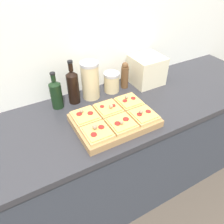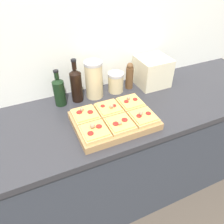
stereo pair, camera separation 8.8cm
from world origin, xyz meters
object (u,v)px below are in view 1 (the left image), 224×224
(toaster_oven, at_px, (147,70))
(wine_bottle, at_px, (73,86))
(cutting_board, at_px, (114,120))
(olive_oil_bottle, at_px, (56,94))
(grain_jar_short, at_px, (112,82))
(pepper_mill, at_px, (125,75))
(grain_jar_tall, at_px, (90,80))

(toaster_oven, bearing_deg, wine_bottle, 178.08)
(cutting_board, relative_size, toaster_oven, 1.89)
(olive_oil_bottle, height_order, grain_jar_short, olive_oil_bottle)
(cutting_board, height_order, wine_bottle, wine_bottle)
(cutting_board, height_order, pepper_mill, pepper_mill)
(grain_jar_short, bearing_deg, pepper_mill, 0.00)
(cutting_board, distance_m, olive_oil_bottle, 0.41)
(toaster_oven, bearing_deg, olive_oil_bottle, 178.41)
(wine_bottle, bearing_deg, grain_jar_short, 0.00)
(cutting_board, distance_m, toaster_oven, 0.55)
(cutting_board, relative_size, pepper_mill, 2.37)
(grain_jar_tall, relative_size, toaster_oven, 1.04)
(cutting_board, relative_size, olive_oil_bottle, 1.90)
(wine_bottle, bearing_deg, cutting_board, -69.37)
(grain_jar_tall, height_order, pepper_mill, grain_jar_tall)
(cutting_board, distance_m, pepper_mill, 0.43)
(olive_oil_bottle, relative_size, grain_jar_short, 1.73)
(pepper_mill, bearing_deg, olive_oil_bottle, 180.00)
(cutting_board, bearing_deg, toaster_oven, 34.33)
(cutting_board, relative_size, wine_bottle, 1.58)
(grain_jar_tall, bearing_deg, toaster_oven, -2.44)
(cutting_board, xyz_separation_m, grain_jar_short, (0.16, 0.32, 0.05))
(olive_oil_bottle, height_order, toaster_oven, olive_oil_bottle)
(wine_bottle, relative_size, grain_jar_tall, 1.15)
(wine_bottle, bearing_deg, toaster_oven, -1.92)
(grain_jar_short, xyz_separation_m, toaster_oven, (0.29, -0.02, 0.03))
(grain_jar_short, relative_size, toaster_oven, 0.58)
(olive_oil_bottle, xyz_separation_m, wine_bottle, (0.11, 0.00, 0.02))
(grain_jar_short, height_order, toaster_oven, toaster_oven)
(toaster_oven, bearing_deg, grain_jar_tall, 177.56)
(wine_bottle, height_order, grain_jar_short, wine_bottle)
(cutting_board, xyz_separation_m, olive_oil_bottle, (-0.24, 0.32, 0.08))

